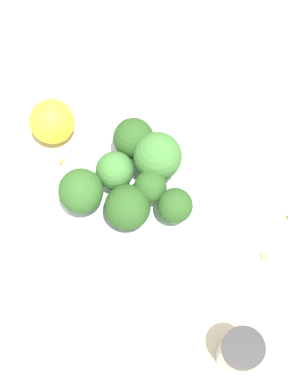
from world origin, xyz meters
The scene contains 13 objects.
ground_plane centered at (0.00, 0.00, 0.00)m, with size 3.00×3.00×0.00m, color beige.
bowl centered at (0.00, 0.00, 0.02)m, with size 0.20×0.20×0.05m, color silver.
broccoli_floret_0 centered at (0.03, 0.02, 0.08)m, with size 0.05×0.05×0.06m.
broccoli_floret_1 centered at (0.01, 0.00, 0.08)m, with size 0.03×0.03×0.05m.
broccoli_floret_2 centered at (0.02, -0.03, 0.07)m, with size 0.04×0.04×0.05m.
broccoli_floret_3 centered at (-0.01, 0.04, 0.08)m, with size 0.04×0.04×0.05m.
broccoli_floret_4 centered at (0.03, 0.05, 0.08)m, with size 0.04×0.04×0.06m.
broccoli_floret_5 centered at (-0.02, 0.00, 0.07)m, with size 0.05×0.05×0.05m.
broccoli_floret_6 centered at (-0.05, 0.04, 0.08)m, with size 0.05×0.05×0.06m.
pepper_shaker centered at (-0.03, -0.17, 0.03)m, with size 0.04×0.04×0.06m.
lemon_wedge centered at (-0.01, 0.16, 0.03)m, with size 0.05×0.05×0.05m, color yellow.
almond_crumb_0 centered at (-0.02, 0.12, 0.00)m, with size 0.01×0.01×0.01m, color olive.
almond_crumb_2 centered at (0.07, -0.12, 0.00)m, with size 0.01×0.01×0.01m, color #AD7F4C.
Camera 1 is at (-0.15, -0.17, 0.57)m, focal length 50.00 mm.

